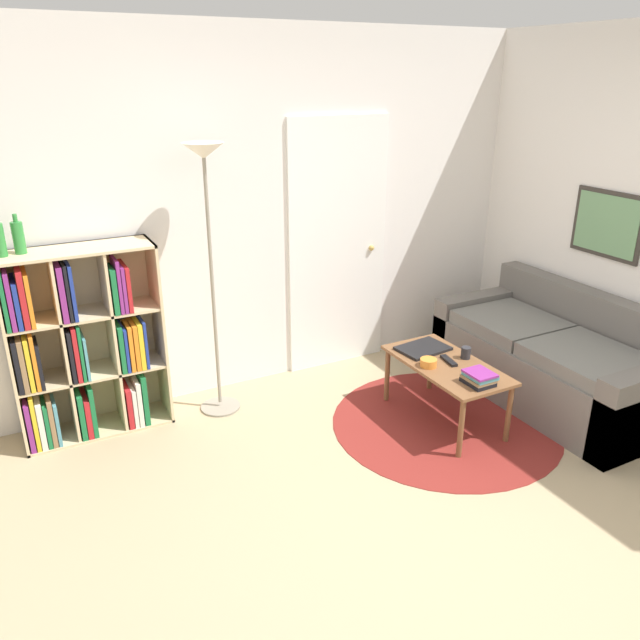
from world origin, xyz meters
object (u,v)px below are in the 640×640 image
(couch, at_px, (556,361))
(cup, at_px, (466,353))
(bookshelf, at_px, (81,348))
(laptop, at_px, (423,348))
(coffee_table, at_px, (446,370))
(bottle_middle, at_px, (18,237))
(bowl, at_px, (428,363))
(floor_lamp, at_px, (207,204))

(couch, bearing_deg, cup, 172.97)
(bookshelf, xyz_separation_m, laptop, (2.19, -0.75, -0.16))
(coffee_table, height_order, bottle_middle, bottle_middle)
(coffee_table, distance_m, bowl, 0.16)
(floor_lamp, height_order, bowl, floor_lamp)
(floor_lamp, bearing_deg, bottle_middle, 172.25)
(bookshelf, height_order, laptop, bookshelf)
(bookshelf, height_order, cup, bookshelf)
(bookshelf, relative_size, floor_lamp, 0.68)
(bowl, bearing_deg, bookshelf, 154.52)
(bookshelf, relative_size, coffee_table, 1.39)
(bookshelf, xyz_separation_m, cup, (2.36, -1.00, -0.13))
(bowl, bearing_deg, couch, -5.91)
(bowl, distance_m, bottle_middle, 2.67)
(bookshelf, bearing_deg, floor_lamp, -7.87)
(laptop, distance_m, cup, 0.31)
(laptop, bearing_deg, bottle_middle, 162.28)
(floor_lamp, xyz_separation_m, cup, (1.49, -0.88, -1.01))
(couch, bearing_deg, laptop, 160.21)
(coffee_table, height_order, laptop, laptop)
(floor_lamp, distance_m, bottle_middle, 1.13)
(couch, height_order, coffee_table, couch)
(bottle_middle, bearing_deg, cup, -21.52)
(floor_lamp, bearing_deg, bowl, -35.92)
(bookshelf, distance_m, bottle_middle, 0.80)
(floor_lamp, xyz_separation_m, coffee_table, (1.33, -0.88, -1.10))
(couch, xyz_separation_m, laptop, (-0.97, 0.35, 0.16))
(bottle_middle, bearing_deg, bookshelf, -7.32)
(bookshelf, distance_m, coffee_table, 2.43)
(bookshelf, xyz_separation_m, coffee_table, (2.20, -1.00, -0.22))
(floor_lamp, height_order, cup, floor_lamp)
(floor_lamp, height_order, laptop, floor_lamp)
(bookshelf, height_order, floor_lamp, floor_lamp)
(bookshelf, height_order, bowl, bookshelf)
(floor_lamp, distance_m, coffee_table, 1.94)
(laptop, height_order, cup, cup)
(cup, bearing_deg, bowl, 177.04)
(cup, bearing_deg, coffee_table, -178.59)
(floor_lamp, distance_m, bowl, 1.79)
(couch, bearing_deg, coffee_table, 174.40)
(bookshelf, bearing_deg, coffee_table, -24.46)
(bowl, bearing_deg, cup, -2.96)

